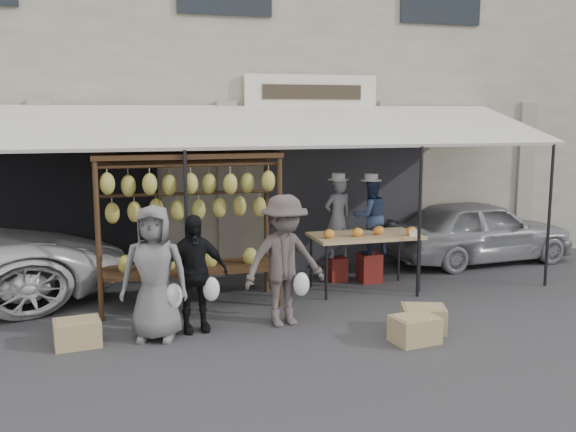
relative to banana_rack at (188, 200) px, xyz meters
name	(u,v)px	position (x,y,z in m)	size (l,w,h in m)	color
ground_plane	(280,336)	(0.91, -1.59, -1.57)	(90.00, 90.00, 0.00)	#2D2D30
shophouse	(200,72)	(0.91, 4.91, 2.08)	(24.00, 6.15, 7.30)	#ADA590
awning	(241,127)	(0.92, 0.69, 1.00)	(10.00, 2.35, 2.92)	beige
banana_rack	(188,200)	(0.00, 0.00, 0.00)	(2.60, 0.90, 2.24)	#342112
produce_table	(366,237)	(2.77, 0.11, -0.71)	(1.70, 0.90, 1.04)	tan
vendor_left	(338,218)	(2.55, 0.79, -0.50)	(0.49, 0.32, 1.34)	slate
vendor_right	(370,216)	(3.05, 0.58, -0.46)	(0.61, 0.47, 1.25)	navy
customer_left	(154,273)	(-0.59, -1.26, -0.73)	(0.82, 0.54, 1.69)	slate
customer_mid	(193,273)	(-0.09, -1.08, -0.81)	(0.89, 0.37, 1.52)	black
customer_right	(284,261)	(1.09, -1.16, -0.70)	(1.12, 0.65, 1.74)	#4C4441
stool_left	(337,269)	(2.55, 0.79, -1.37)	(0.29, 0.29, 0.40)	maroon
stool_right	(369,268)	(3.05, 0.58, -1.33)	(0.34, 0.34, 0.48)	maroon
crate_near_a	(415,329)	(2.45, -2.24, -1.41)	(0.54, 0.41, 0.33)	tan
crate_near_b	(423,319)	(2.75, -1.90, -1.41)	(0.54, 0.41, 0.33)	tan
crate_far	(77,333)	(-1.53, -1.24, -1.41)	(0.54, 0.41, 0.32)	tan
sedan	(479,230)	(5.61, 1.37, -0.96)	(1.43, 3.55, 1.21)	gray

